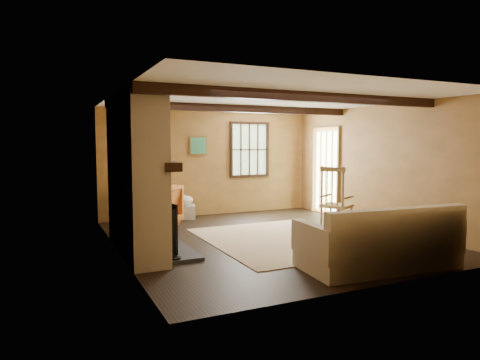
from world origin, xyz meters
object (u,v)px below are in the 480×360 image
laundry_basket (183,212)px  armchair (152,205)px  rocking_chair (336,204)px  fireplace (137,180)px  sofa (381,245)px

laundry_basket → armchair: 1.03m
rocking_chair → armchair: rocking_chair is taller
laundry_basket → rocking_chair: bearing=-47.6°
laundry_basket → armchair: armchair is taller
fireplace → armchair: bearing=71.0°
fireplace → laundry_basket: fireplace is taller
fireplace → sofa: size_ratio=1.10×
fireplace → rocking_chair: fireplace is taller
armchair → fireplace: bearing=34.8°
armchair → sofa: bearing=80.8°
laundry_basket → fireplace: bearing=-121.0°
sofa → laundry_basket: (-1.28, 4.67, -0.15)m
laundry_basket → armchair: size_ratio=0.54×
fireplace → rocking_chair: size_ratio=1.95×
rocking_chair → armchair: (-3.06, 1.89, -0.10)m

